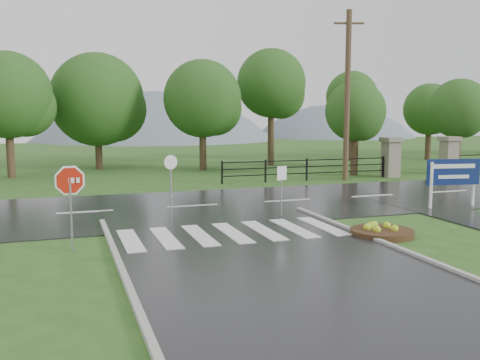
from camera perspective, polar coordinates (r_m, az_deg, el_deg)
name	(u,v)px	position (r m, az deg, el deg)	size (l,w,h in m)	color
ground	(305,285)	(11.53, 6.94, -11.08)	(120.00, 120.00, 0.00)	#2B551C
main_road	(193,207)	(20.74, -5.08, -2.88)	(90.00, 8.00, 0.04)	black
crosswalk	(232,233)	(16.00, -0.84, -5.63)	(6.50, 2.80, 0.02)	silver
pillar_west	(391,156)	(31.47, 15.79, 2.45)	(1.00, 1.00, 2.24)	gray
pillar_east	(449,155)	(33.89, 21.39, 2.54)	(1.00, 1.00, 2.24)	gray
fence_west	(307,167)	(28.87, 7.13, 1.36)	(9.58, 0.08, 1.20)	black
hills	(126,250)	(77.70, -12.09, -7.29)	(102.00, 48.00, 48.00)	slate
treeline	(156,170)	(34.53, -8.95, 1.06)	(83.20, 5.20, 10.00)	#204C17
stop_sign	(70,187)	(14.55, -17.67, -0.74)	(1.05, 0.21, 2.40)	#939399
estate_billboard	(453,174)	(21.78, 21.79, 0.56)	(2.13, 0.41, 1.88)	silver
flower_bed	(382,231)	(16.40, 14.90, -5.28)	(1.85, 1.85, 0.37)	#332111
reg_sign_small	(282,180)	(18.53, 4.47, -0.03)	(0.39, 0.12, 1.78)	#939399
reg_sign_round	(171,177)	(18.80, -7.38, 0.28)	(0.49, 0.15, 2.15)	#939399
utility_pole_east	(347,95)	(29.27, 11.37, 8.87)	(1.55, 0.57, 8.97)	#473523
entrance_tree_left	(355,112)	(31.85, 12.21, 7.14)	(3.49, 3.49, 5.47)	#3D2B1C
entrance_tree_right	(459,109)	(36.16, 22.33, 7.03)	(3.69, 3.69, 5.74)	#3D2B1C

